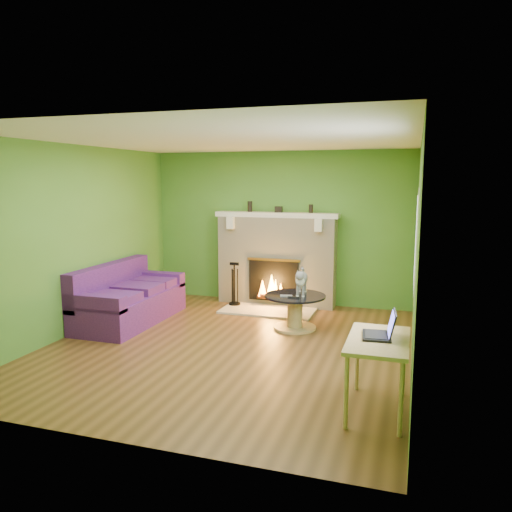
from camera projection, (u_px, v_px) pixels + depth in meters
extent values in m
plane|color=#523417|center=(228.00, 346.00, 6.42)|extent=(5.00, 5.00, 0.00)
plane|color=white|center=(227.00, 140.00, 6.03)|extent=(5.00, 5.00, 0.00)
plane|color=#4A842B|center=(279.00, 228.00, 8.58)|extent=(5.00, 0.00, 5.00)
plane|color=#4A842B|center=(112.00, 287.00, 3.87)|extent=(5.00, 0.00, 5.00)
plane|color=#4A842B|center=(76.00, 240.00, 6.90)|extent=(0.00, 5.00, 5.00)
plane|color=#4A842B|center=(416.00, 254.00, 5.55)|extent=(0.00, 5.00, 5.00)
plane|color=silver|center=(417.00, 241.00, 4.67)|extent=(0.00, 1.20, 1.20)
plane|color=white|center=(416.00, 241.00, 4.67)|extent=(0.00, 1.06, 1.06)
cube|color=beige|center=(277.00, 261.00, 8.50)|extent=(2.00, 0.35, 1.50)
cube|color=black|center=(273.00, 281.00, 8.36)|extent=(0.85, 0.03, 0.68)
cube|color=gold|center=(273.00, 260.00, 8.30)|extent=(0.91, 0.02, 0.04)
cylinder|color=black|center=(273.00, 298.00, 8.37)|extent=(0.55, 0.07, 0.07)
cube|color=silver|center=(276.00, 215.00, 8.35)|extent=(2.10, 0.28, 0.08)
cube|color=silver|center=(231.00, 223.00, 8.42)|extent=(0.12, 0.10, 0.20)
cube|color=silver|center=(318.00, 225.00, 7.97)|extent=(0.12, 0.10, 0.20)
cube|color=beige|center=(268.00, 310.00, 8.11)|extent=(1.50, 0.75, 0.03)
cube|color=silver|center=(276.00, 215.00, 8.35)|extent=(2.10, 0.28, 0.08)
cube|color=#3E195F|center=(131.00, 307.00, 7.50)|extent=(0.88, 1.94, 0.44)
cube|color=#3E195F|center=(110.00, 281.00, 7.55)|extent=(0.20, 1.94, 0.55)
cube|color=#3E195F|center=(95.00, 303.00, 6.64)|extent=(0.88, 0.20, 0.22)
cube|color=#3E195F|center=(159.00, 279.00, 8.28)|extent=(0.88, 0.20, 0.22)
cube|color=#3E195F|center=(112.00, 298.00, 6.93)|extent=(0.70, 0.52, 0.12)
cube|color=#3E195F|center=(137.00, 288.00, 7.54)|extent=(0.70, 0.52, 0.12)
cube|color=#3E195F|center=(155.00, 281.00, 8.05)|extent=(0.70, 0.52, 0.12)
cylinder|color=#D8B574|center=(295.00, 327.00, 7.18)|extent=(0.61, 0.61, 0.03)
cylinder|color=#D8B574|center=(295.00, 312.00, 7.15)|extent=(0.22, 0.22, 0.43)
cylinder|color=black|center=(295.00, 296.00, 7.11)|extent=(0.87, 0.87, 0.03)
cube|color=#D8B574|center=(378.00, 341.00, 4.53)|extent=(0.54, 0.94, 0.04)
cylinder|color=#D8B574|center=(346.00, 392.00, 4.25)|extent=(0.04, 0.04, 0.66)
cylinder|color=#D8B574|center=(401.00, 399.00, 4.11)|extent=(0.04, 0.04, 0.66)
cylinder|color=#D8B574|center=(357.00, 359.00, 5.04)|extent=(0.04, 0.04, 0.66)
cylinder|color=#D8B574|center=(404.00, 364.00, 4.91)|extent=(0.04, 0.04, 0.66)
cube|color=#97979A|center=(286.00, 296.00, 7.03)|extent=(0.18, 0.08, 0.02)
cube|color=black|center=(294.00, 297.00, 6.93)|extent=(0.16, 0.04, 0.02)
cylinder|color=black|center=(250.00, 206.00, 8.50)|extent=(0.08, 0.08, 0.18)
cylinder|color=black|center=(311.00, 209.00, 8.19)|extent=(0.07, 0.07, 0.14)
cube|color=black|center=(279.00, 209.00, 8.35)|extent=(0.12, 0.08, 0.10)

